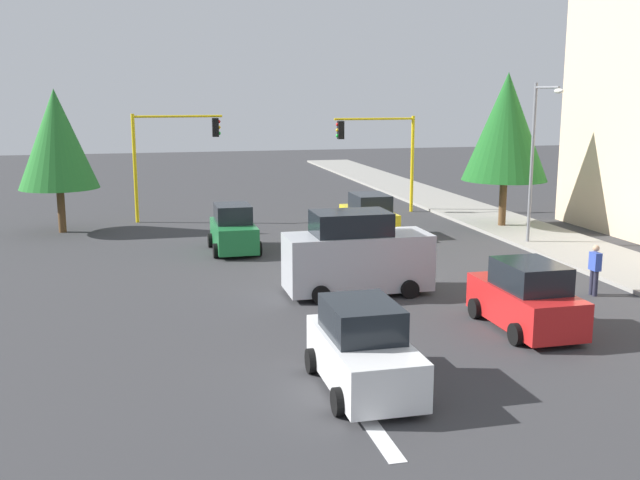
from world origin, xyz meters
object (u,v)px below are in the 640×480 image
(car_red, at_px, (526,298))
(pedestrian_crossing, at_px, (595,269))
(street_lamp_curbside, at_px, (537,146))
(car_white, at_px, (363,350))
(traffic_signal_far_left, at_px, (381,145))
(tree_roadside_mid, at_px, (506,127))
(delivery_van_silver, at_px, (356,256))
(traffic_signal_far_right, at_px, (171,145))
(tree_opposite_side, at_px, (57,139))
(car_yellow, at_px, (369,216))
(car_green, at_px, (234,230))

(car_red, height_order, pedestrian_crossing, car_red)
(street_lamp_curbside, height_order, car_white, street_lamp_curbside)
(traffic_signal_far_left, height_order, tree_roadside_mid, tree_roadside_mid)
(traffic_signal_far_left, xyz_separation_m, pedestrian_crossing, (18.11, 1.46, -2.88))
(street_lamp_curbside, distance_m, tree_roadside_mid, 4.50)
(car_white, bearing_deg, tree_roadside_mid, 144.79)
(street_lamp_curbside, height_order, delivery_van_silver, street_lamp_curbside)
(delivery_van_silver, bearing_deg, traffic_signal_far_right, -161.89)
(traffic_signal_far_left, height_order, street_lamp_curbside, street_lamp_curbside)
(tree_roadside_mid, xyz_separation_m, delivery_van_silver, (10.00, -10.44, -3.67))
(street_lamp_curbside, distance_m, car_white, 18.24)
(tree_opposite_side, height_order, car_white, tree_opposite_side)
(traffic_signal_far_left, relative_size, car_white, 1.34)
(traffic_signal_far_left, bearing_deg, car_white, -19.06)
(tree_opposite_side, xyz_separation_m, pedestrian_crossing, (16.11, 18.11, -3.53))
(delivery_van_silver, relative_size, car_red, 1.20)
(car_yellow, bearing_deg, car_green, -72.83)
(car_green, bearing_deg, pedestrian_crossing, 47.40)
(traffic_signal_far_left, relative_size, car_green, 1.48)
(car_red, bearing_deg, tree_opposite_side, -143.13)
(tree_opposite_side, distance_m, car_green, 10.37)
(car_white, bearing_deg, street_lamp_curbside, 138.78)
(traffic_signal_far_right, relative_size, car_yellow, 1.36)
(car_white, relative_size, pedestrian_crossing, 2.34)
(traffic_signal_far_right, bearing_deg, street_lamp_curbside, 55.07)
(car_yellow, height_order, pedestrian_crossing, car_yellow)
(traffic_signal_far_right, distance_m, car_yellow, 11.15)
(delivery_van_silver, bearing_deg, traffic_signal_far_left, 159.18)
(car_red, xyz_separation_m, car_yellow, (-14.56, -0.08, 0.00))
(traffic_signal_far_left, height_order, car_green, traffic_signal_far_left)
(car_green, height_order, pedestrian_crossing, car_green)
(car_green, relative_size, car_yellow, 0.89)
(traffic_signal_far_right, distance_m, delivery_van_silver, 17.04)
(street_lamp_curbside, bearing_deg, pedestrian_crossing, -15.17)
(street_lamp_curbside, bearing_deg, tree_roadside_mid, 169.67)
(delivery_van_silver, bearing_deg, pedestrian_crossing, 74.39)
(car_red, bearing_deg, tree_roadside_mid, 155.10)
(tree_roadside_mid, distance_m, car_red, 16.84)
(traffic_signal_far_right, xyz_separation_m, car_red, (20.82, 8.79, -3.03))
(traffic_signal_far_left, height_order, traffic_signal_far_right, traffic_signal_far_right)
(car_red, distance_m, car_yellow, 14.56)
(tree_roadside_mid, height_order, car_yellow, tree_roadside_mid)
(traffic_signal_far_right, distance_m, car_white, 24.25)
(traffic_signal_far_left, height_order, delivery_van_silver, traffic_signal_far_left)
(tree_opposite_side, bearing_deg, car_yellow, 73.12)
(delivery_van_silver, xyz_separation_m, car_white, (7.86, -2.16, -0.39))
(traffic_signal_far_left, distance_m, car_green, 12.73)
(tree_roadside_mid, height_order, car_white, tree_roadside_mid)
(car_white, xyz_separation_m, car_yellow, (-17.60, 5.65, 0.00))
(tree_roadside_mid, xyz_separation_m, car_red, (14.82, -6.88, -4.05))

